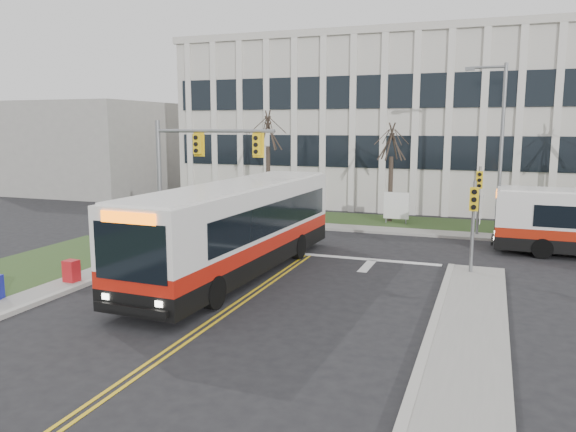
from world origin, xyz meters
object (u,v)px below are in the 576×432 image
at_px(directory_sign, 396,206).
at_px(bus_main, 237,230).
at_px(streetlight, 498,140).
at_px(newspaper_box_red, 72,273).

height_order(directory_sign, bus_main, bus_main).
xyz_separation_m(streetlight, bus_main, (-9.70, -12.23, -3.40)).
bearing_deg(bus_main, newspaper_box_red, -142.90).
bearing_deg(directory_sign, newspaper_box_red, -118.65).
bearing_deg(newspaper_box_red, bus_main, 39.13).
bearing_deg(directory_sign, bus_main, -107.12).
distance_m(directory_sign, bus_main, 14.17).
distance_m(streetlight, bus_main, 15.97).
distance_m(bus_main, newspaper_box_red, 6.46).
xyz_separation_m(streetlight, newspaper_box_red, (-14.89, -15.84, -4.72)).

